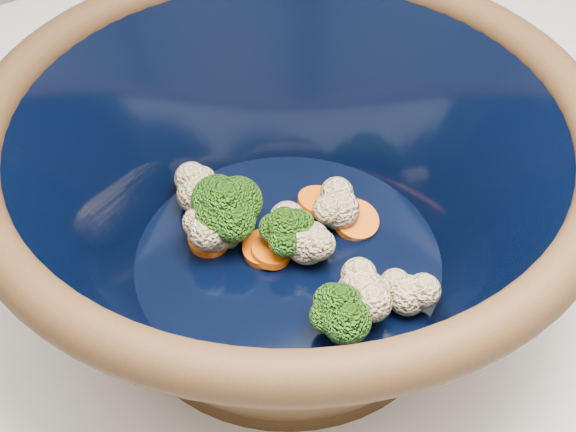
# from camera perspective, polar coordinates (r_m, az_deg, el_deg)

# --- Properties ---
(mixing_bowl) EXTENTS (0.37, 0.37, 0.16)m
(mixing_bowl) POSITION_cam_1_polar(r_m,az_deg,el_deg) (0.50, 0.00, 1.28)
(mixing_bowl) COLOR black
(mixing_bowl) RESTS_ON counter
(vegetable_pile) EXTENTS (0.12, 0.18, 0.06)m
(vegetable_pile) POSITION_cam_1_polar(r_m,az_deg,el_deg) (0.52, -0.59, -1.47)
(vegetable_pile) COLOR #608442
(vegetable_pile) RESTS_ON mixing_bowl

